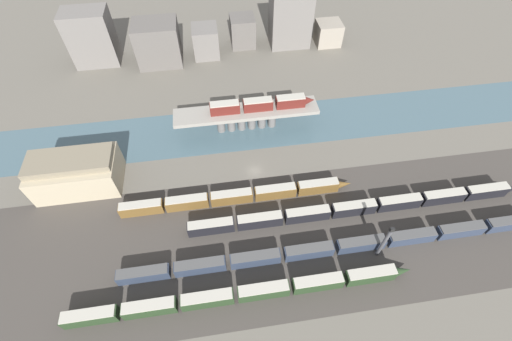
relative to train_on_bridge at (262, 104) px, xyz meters
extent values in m
plane|color=#666056|center=(-5.07, -19.21, -9.76)|extent=(400.00, 400.00, 0.00)
cube|color=#423D38|center=(-5.07, -43.21, -9.76)|extent=(280.00, 42.00, 0.01)
cube|color=#47606B|center=(-5.07, 0.00, -9.76)|extent=(320.00, 20.78, 0.01)
cube|color=gray|center=(-5.07, 0.00, -2.50)|extent=(47.20, 8.17, 1.27)
cylinder|color=slate|center=(-13.72, 0.00, -6.45)|extent=(2.60, 2.60, 6.63)
cylinder|color=slate|center=(-10.26, 0.00, -6.45)|extent=(2.60, 2.60, 6.63)
cylinder|color=slate|center=(-6.80, 0.00, -6.45)|extent=(2.60, 2.60, 6.63)
cylinder|color=slate|center=(-3.34, 0.00, -6.45)|extent=(2.60, 2.60, 6.63)
cylinder|color=slate|center=(0.13, 0.00, -6.45)|extent=(2.60, 2.60, 6.63)
cylinder|color=slate|center=(3.59, 0.00, -6.45)|extent=(2.60, 2.60, 6.63)
cube|color=#5B1E19|center=(-11.95, 0.00, -0.15)|extent=(9.51, 3.15, 3.42)
cube|color=#B7B2A3|center=(-11.95, 0.00, 1.76)|extent=(9.13, 2.90, 0.40)
cube|color=#5B1E19|center=(-1.25, 0.00, -0.15)|extent=(9.51, 3.15, 3.42)
cube|color=#B7B2A3|center=(-1.25, 0.00, 1.76)|extent=(9.13, 2.90, 0.40)
cube|color=#5B1E19|center=(9.44, 0.00, -0.15)|extent=(9.51, 3.15, 3.42)
cube|color=#B7B2A3|center=(9.44, 0.00, 1.76)|extent=(9.13, 2.90, 0.40)
cone|color=#5B1E19|center=(15.86, 0.00, -0.32)|extent=(3.33, 2.84, 2.84)
cube|color=#23381E|center=(-47.89, -56.81, -7.93)|extent=(12.19, 2.83, 3.66)
cube|color=#B7B2A3|center=(-47.89, -56.81, -5.90)|extent=(11.71, 2.60, 0.40)
cube|color=#23381E|center=(-34.77, -56.81, -7.93)|extent=(12.19, 2.83, 3.66)
cube|color=#B7B2A3|center=(-34.77, -56.81, -5.90)|extent=(11.71, 2.60, 0.40)
cube|color=#23381E|center=(-21.64, -56.81, -7.93)|extent=(12.19, 2.83, 3.66)
cube|color=#B7B2A3|center=(-21.64, -56.81, -5.90)|extent=(11.71, 2.60, 0.40)
cube|color=#23381E|center=(-8.51, -56.81, -7.93)|extent=(12.19, 2.83, 3.66)
cube|color=#B7B2A3|center=(-8.51, -56.81, -5.90)|extent=(11.71, 2.60, 0.40)
cube|color=#23381E|center=(4.61, -56.81, -7.93)|extent=(12.19, 2.83, 3.66)
cube|color=#B7B2A3|center=(4.61, -56.81, -5.90)|extent=(11.71, 2.60, 0.40)
cube|color=#23381E|center=(17.74, -56.81, -7.93)|extent=(12.19, 2.83, 3.66)
cube|color=#B7B2A3|center=(17.74, -56.81, -5.90)|extent=(11.71, 2.60, 0.40)
cone|color=#23381E|center=(25.97, -56.81, -8.12)|extent=(4.27, 2.54, 2.54)
cube|color=#2D384C|center=(-36.67, -48.48, -8.09)|extent=(12.61, 2.75, 3.35)
cube|color=#4C4C4C|center=(-36.67, -48.48, -6.21)|extent=(12.10, 2.53, 0.40)
cube|color=#2D384C|center=(-22.95, -48.48, -8.09)|extent=(12.61, 2.75, 3.35)
cube|color=#4C4C4C|center=(-22.95, -48.48, -6.21)|extent=(12.10, 2.53, 0.40)
cube|color=#2D384C|center=(-9.22, -48.48, -8.09)|extent=(12.61, 2.75, 3.35)
cube|color=#4C4C4C|center=(-9.22, -48.48, -6.21)|extent=(12.10, 2.53, 0.40)
cube|color=#2D384C|center=(4.50, -48.48, -8.09)|extent=(12.61, 2.75, 3.35)
cube|color=#4C4C4C|center=(4.50, -48.48, -6.21)|extent=(12.10, 2.53, 0.40)
cube|color=#2D384C|center=(18.23, -48.48, -8.09)|extent=(12.61, 2.75, 3.35)
cube|color=#4C4C4C|center=(18.23, -48.48, -6.21)|extent=(12.10, 2.53, 0.40)
cube|color=#2D384C|center=(31.96, -48.48, -8.09)|extent=(12.61, 2.75, 3.35)
cube|color=#4C4C4C|center=(31.96, -48.48, -6.21)|extent=(12.10, 2.53, 0.40)
cube|color=#2D384C|center=(45.68, -48.48, -8.09)|extent=(12.61, 2.75, 3.35)
cube|color=#4C4C4C|center=(45.68, -48.48, -6.21)|extent=(12.10, 2.53, 0.40)
cube|color=#2D384C|center=(59.41, -48.48, -8.09)|extent=(12.61, 2.75, 3.35)
cube|color=#4C4C4C|center=(59.41, -48.48, -6.21)|extent=(12.10, 2.53, 0.40)
cube|color=black|center=(-19.59, -37.97, -7.89)|extent=(12.36, 2.65, 3.75)
cube|color=#B7B2A3|center=(-19.59, -37.97, -5.82)|extent=(11.87, 2.44, 0.40)
cube|color=black|center=(-6.46, -37.97, -7.89)|extent=(12.36, 2.65, 3.75)
cube|color=#B7B2A3|center=(-6.46, -37.97, -5.82)|extent=(11.87, 2.44, 0.40)
cube|color=black|center=(6.67, -37.97, -7.89)|extent=(12.36, 2.65, 3.75)
cube|color=#B7B2A3|center=(6.67, -37.97, -5.82)|extent=(11.87, 2.44, 0.40)
cube|color=black|center=(19.80, -37.97, -7.89)|extent=(12.36, 2.65, 3.75)
cube|color=#B7B2A3|center=(19.80, -37.97, -5.82)|extent=(11.87, 2.44, 0.40)
cube|color=black|center=(32.93, -37.97, -7.89)|extent=(12.36, 2.65, 3.75)
cube|color=#B7B2A3|center=(32.93, -37.97, -5.82)|extent=(11.87, 2.44, 0.40)
cube|color=black|center=(46.06, -37.97, -7.89)|extent=(12.36, 2.65, 3.75)
cube|color=#B7B2A3|center=(46.06, -37.97, -5.82)|extent=(11.87, 2.44, 0.40)
cube|color=black|center=(59.19, -37.97, -7.89)|extent=(12.36, 2.65, 3.75)
cube|color=#B7B2A3|center=(59.19, -37.97, -5.82)|extent=(11.87, 2.44, 0.40)
cone|color=black|center=(67.54, -37.97, -8.08)|extent=(4.33, 2.39, 2.39)
cube|color=brown|center=(-38.27, -29.23, -7.93)|extent=(11.88, 2.67, 3.67)
cube|color=#B7B2A3|center=(-38.27, -29.23, -5.89)|extent=(11.41, 2.45, 0.40)
cube|color=brown|center=(-25.72, -29.23, -7.93)|extent=(11.88, 2.67, 3.67)
cube|color=#B7B2A3|center=(-25.72, -29.23, -5.89)|extent=(11.41, 2.45, 0.40)
cube|color=brown|center=(-13.16, -29.23, -7.93)|extent=(11.88, 2.67, 3.67)
cube|color=#B7B2A3|center=(-13.16, -29.23, -5.89)|extent=(11.41, 2.45, 0.40)
cube|color=brown|center=(-0.60, -29.23, -7.93)|extent=(11.88, 2.67, 3.67)
cube|color=#B7B2A3|center=(-0.60, -29.23, -5.89)|extent=(11.41, 2.45, 0.40)
cube|color=brown|center=(11.95, -29.23, -7.93)|extent=(11.88, 2.67, 3.67)
cube|color=#B7B2A3|center=(11.95, -29.23, -5.89)|extent=(11.41, 2.45, 0.40)
cone|color=brown|center=(19.97, -29.23, -8.11)|extent=(4.16, 2.40, 2.40)
cube|color=tan|center=(-56.56, -16.47, -5.04)|extent=(23.63, 13.66, 9.45)
cube|color=#7C725C|center=(-56.56, -16.47, 0.73)|extent=(23.16, 9.56, 2.07)
cylinder|color=#4C4C51|center=(22.10, -50.98, -3.65)|extent=(0.89, 0.89, 12.22)
cube|color=black|center=(22.10, -50.98, 3.05)|extent=(1.00, 0.70, 1.20)
cube|color=slate|center=(-59.78, 47.73, 0.83)|extent=(16.93, 11.30, 21.18)
cube|color=#605B56|center=(-34.61, 43.94, -1.46)|extent=(17.08, 13.37, 16.60)
cube|color=slate|center=(-15.88, 46.36, -3.78)|extent=(10.21, 11.08, 11.97)
cube|color=#605B56|center=(0.03, 51.74, -3.62)|extent=(10.09, 10.26, 12.28)
cube|color=slate|center=(19.83, 49.62, 1.98)|extent=(16.55, 11.40, 23.48)
cube|color=gray|center=(36.48, 47.47, -5.09)|extent=(10.33, 9.61, 9.34)
camera|label=1|loc=(-14.34, -84.27, 72.59)|focal=24.00mm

